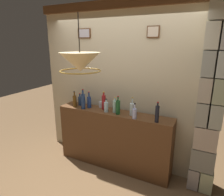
% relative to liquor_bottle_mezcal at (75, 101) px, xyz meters
% --- Properties ---
extents(ground_plane, '(12.00, 12.00, 0.00)m').
position_rel_liquor_bottle_mezcal_xyz_m(ground_plane, '(0.72, -0.77, -1.12)').
color(ground_plane, brown).
extents(panelled_rear_partition, '(3.02, 0.15, 2.76)m').
position_rel_liquor_bottle_mezcal_xyz_m(panelled_rear_partition, '(0.72, 0.33, 0.34)').
color(panelled_rear_partition, beige).
rests_on(panelled_rear_partition, ground).
extents(stone_pillar, '(0.34, 0.32, 2.69)m').
position_rel_liquor_bottle_mezcal_xyz_m(stone_pillar, '(2.14, 0.19, 0.23)').
color(stone_pillar, gray).
rests_on(stone_pillar, ground).
extents(bar_shelf_unit, '(1.99, 0.35, 1.01)m').
position_rel_liquor_bottle_mezcal_xyz_m(bar_shelf_unit, '(0.72, 0.08, -0.61)').
color(bar_shelf_unit, brown).
rests_on(bar_shelf_unit, ground).
extents(liquor_bottle_mezcal, '(0.07, 0.07, 0.29)m').
position_rel_liquor_bottle_mezcal_xyz_m(liquor_bottle_mezcal, '(0.00, 0.00, 0.00)').
color(liquor_bottle_mezcal, '#5B3A13').
rests_on(liquor_bottle_mezcal, bar_shelf_unit).
extents(liquor_bottle_vermouth, '(0.07, 0.07, 0.22)m').
position_rel_liquor_bottle_mezcal_xyz_m(liquor_bottle_vermouth, '(0.02, 0.13, -0.03)').
color(liquor_bottle_vermouth, navy).
rests_on(liquor_bottle_vermouth, bar_shelf_unit).
extents(liquor_bottle_bourbon, '(0.07, 0.07, 0.29)m').
position_rel_liquor_bottle_mezcal_xyz_m(liquor_bottle_bourbon, '(1.05, 0.08, -0.01)').
color(liquor_bottle_bourbon, silver).
rests_on(liquor_bottle_bourbon, bar_shelf_unit).
extents(liquor_bottle_rye, '(0.07, 0.07, 0.31)m').
position_rel_liquor_bottle_mezcal_xyz_m(liquor_bottle_rye, '(0.52, 0.13, 0.02)').
color(liquor_bottle_rye, maroon).
rests_on(liquor_bottle_rye, bar_shelf_unit).
extents(liquor_bottle_vodka, '(0.07, 0.07, 0.29)m').
position_rel_liquor_bottle_mezcal_xyz_m(liquor_bottle_vodka, '(0.25, 0.08, -0.00)').
color(liquor_bottle_vodka, navy).
rests_on(liquor_bottle_vodka, bar_shelf_unit).
extents(liquor_bottle_rum, '(0.07, 0.07, 0.30)m').
position_rel_liquor_bottle_mezcal_xyz_m(liquor_bottle_rum, '(0.84, 0.02, 0.01)').
color(liquor_bottle_rum, '#194F25').
rests_on(liquor_bottle_rum, bar_shelf_unit).
extents(liquor_bottle_brandy, '(0.06, 0.06, 0.30)m').
position_rel_liquor_bottle_mezcal_xyz_m(liquor_bottle_brandy, '(1.48, -0.02, 0.02)').
color(liquor_bottle_brandy, black).
rests_on(liquor_bottle_brandy, bar_shelf_unit).
extents(liquor_bottle_amaro, '(0.07, 0.07, 0.35)m').
position_rel_liquor_bottle_mezcal_xyz_m(liquor_bottle_amaro, '(0.19, -0.01, 0.03)').
color(liquor_bottle_amaro, navy).
rests_on(liquor_bottle_amaro, bar_shelf_unit).
extents(liquor_bottle_whiskey, '(0.08, 0.08, 0.26)m').
position_rel_liquor_bottle_mezcal_xyz_m(liquor_bottle_whiskey, '(0.76, 0.07, -0.01)').
color(liquor_bottle_whiskey, '#A1CBBE').
rests_on(liquor_bottle_whiskey, bar_shelf_unit).
extents(liquor_bottle_tequila, '(0.07, 0.07, 0.24)m').
position_rel_liquor_bottle_mezcal_xyz_m(liquor_bottle_tequila, '(1.14, -0.04, -0.02)').
color(liquor_bottle_tequila, '#AEB6E5').
rests_on(liquor_bottle_tequila, bar_shelf_unit).
extents(liquor_bottle_sherry, '(0.07, 0.07, 0.22)m').
position_rel_liquor_bottle_mezcal_xyz_m(liquor_bottle_sherry, '(0.62, 0.02, -0.02)').
color(liquor_bottle_sherry, silver).
rests_on(liquor_bottle_sherry, bar_shelf_unit).
extents(glass_tumbler_rocks, '(0.07, 0.07, 0.11)m').
position_rel_liquor_bottle_mezcal_xyz_m(glass_tumbler_rocks, '(0.42, 0.19, -0.06)').
color(glass_tumbler_rocks, silver).
rests_on(glass_tumbler_rocks, bar_shelf_unit).
extents(pendant_lamp, '(0.47, 0.47, 0.63)m').
position_rel_liquor_bottle_mezcal_xyz_m(pendant_lamp, '(0.76, -0.83, 0.78)').
color(pendant_lamp, beige).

